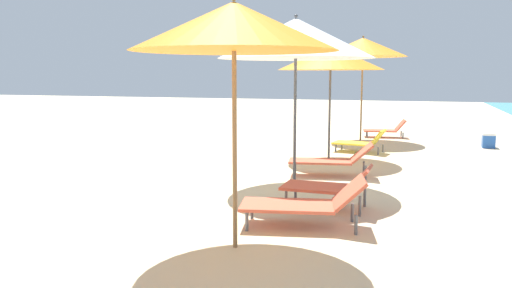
% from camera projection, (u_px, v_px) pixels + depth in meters
% --- Properties ---
extents(umbrella_third, '(2.16, 2.16, 2.68)m').
position_uv_depth(umbrella_third, '(234.00, 27.00, 5.13)').
color(umbrella_third, olive).
rests_on(umbrella_third, ground).
extents(lounger_third_shoreside, '(1.63, 0.94, 0.63)m').
position_uv_depth(lounger_third_shoreside, '(306.00, 202.00, 6.16)').
color(lounger_third_shoreside, '#D8593F').
rests_on(lounger_third_shoreside, ground).
extents(umbrella_fourth, '(2.59, 2.59, 2.85)m').
position_uv_depth(umbrella_fourth, '(296.00, 38.00, 8.16)').
color(umbrella_fourth, '#4C4C51').
rests_on(umbrella_fourth, ground).
extents(lounger_fourth_shoreside, '(1.61, 0.83, 0.64)m').
position_uv_depth(lounger_fourth_shoreside, '(332.00, 159.00, 9.23)').
color(lounger_fourth_shoreside, '#D8593F').
rests_on(lounger_fourth_shoreside, ground).
extents(lounger_fourth_inland, '(1.23, 0.63, 0.63)m').
position_uv_depth(lounger_fourth_inland, '(329.00, 185.00, 7.00)').
color(lounger_fourth_inland, '#D8593F').
rests_on(lounger_fourth_inland, ground).
extents(umbrella_fifth, '(2.32, 2.32, 2.57)m').
position_uv_depth(umbrella_fifth, '(331.00, 58.00, 10.90)').
color(umbrella_fifth, '#4C4C51').
rests_on(umbrella_fifth, ground).
extents(lounger_fifth_shoreside, '(1.29, 0.77, 0.58)m').
position_uv_depth(lounger_fifth_shoreside, '(361.00, 142.00, 12.15)').
color(lounger_fifth_shoreside, yellow).
rests_on(lounger_fifth_shoreside, ground).
extents(umbrella_farthest, '(2.46, 2.46, 2.98)m').
position_uv_depth(umbrella_farthest, '(363.00, 47.00, 14.09)').
color(umbrella_farthest, olive).
rests_on(umbrella_farthest, ground).
extents(lounger_farthest_shoreside, '(1.30, 0.75, 0.55)m').
position_uv_depth(lounger_farthest_shoreside, '(386.00, 129.00, 15.11)').
color(lounger_farthest_shoreside, '#D8593F').
rests_on(lounger_farthest_shoreside, ground).
extents(cooler_box, '(0.32, 0.44, 0.39)m').
position_uv_depth(cooler_box, '(488.00, 140.00, 12.96)').
color(cooler_box, '#2659B2').
rests_on(cooler_box, ground).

